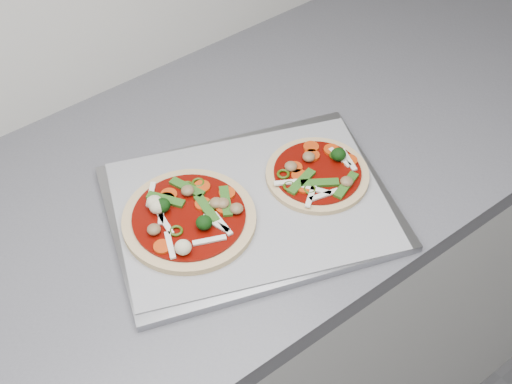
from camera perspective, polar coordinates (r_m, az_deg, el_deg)
base_cabinet at (r=1.79m, az=14.61°, el=-0.33°), size 3.60×0.60×0.86m
countertop at (r=1.50m, az=17.87°, el=11.28°), size 3.60×0.60×0.04m
baking_tray at (r=1.07m, az=-0.42°, el=-1.29°), size 0.49×0.42×0.01m
parchment at (r=1.07m, az=-0.42°, el=-1.01°), size 0.48×0.41×0.00m
pizza_left at (r=1.04m, az=-5.46°, el=-1.99°), size 0.28×0.28×0.03m
pizza_right at (r=1.11m, az=4.96°, el=1.51°), size 0.21×0.21×0.03m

